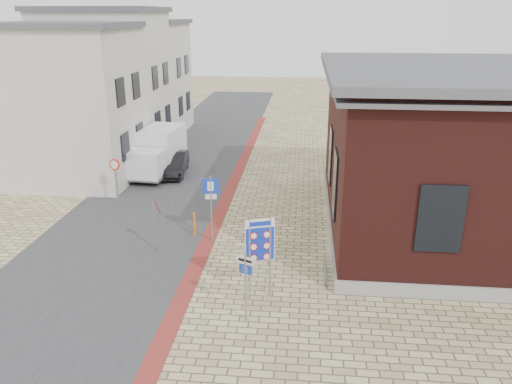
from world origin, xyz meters
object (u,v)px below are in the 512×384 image
at_px(sedan, 174,164).
at_px(border_sign, 260,242).
at_px(box_truck, 158,151).
at_px(bollard, 195,224).
at_px(essen_sign, 246,277).
at_px(parking_sign, 211,197).

distance_m(sedan, border_sign, 14.13).
xyz_separation_m(box_truck, bollard, (3.87, -8.20, -0.79)).
bearing_deg(sedan, border_sign, -70.39).
relative_size(essen_sign, parking_sign, 0.81).
distance_m(essen_sign, parking_sign, 5.68).
bearing_deg(bollard, parking_sign, -31.34).
height_order(sedan, border_sign, border_sign).
bearing_deg(box_truck, sedan, 3.93).
bearing_deg(box_truck, essen_sign, -59.39).
relative_size(box_truck, border_sign, 1.81).
bearing_deg(parking_sign, border_sign, -68.66).
bearing_deg(essen_sign, border_sign, 99.92).
relative_size(sedan, border_sign, 1.37).
distance_m(box_truck, bollard, 9.10).
bearing_deg(box_truck, bollard, -59.68).
bearing_deg(bollard, border_sign, -55.26).
bearing_deg(border_sign, essen_sign, -121.71).
relative_size(sedan, bollard, 3.65).
bearing_deg(box_truck, border_sign, -56.11).
relative_size(essen_sign, bollard, 2.17).
relative_size(box_truck, parking_sign, 1.80).
xyz_separation_m(border_sign, essen_sign, (-0.30, -1.30, -0.51)).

